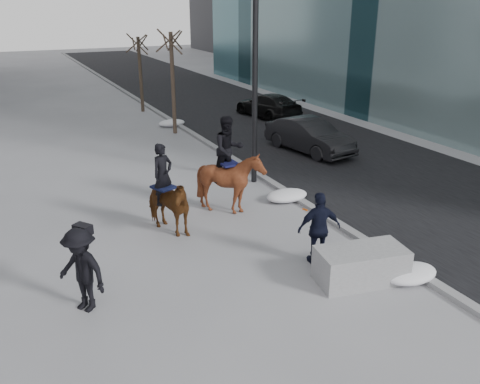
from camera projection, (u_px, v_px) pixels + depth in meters
name	position (u px, v px, depth m)	size (l,w,h in m)	color
ground	(263.00, 269.00, 11.68)	(120.00, 120.00, 0.00)	gray
road	(294.00, 137.00, 22.95)	(8.00, 90.00, 0.01)	black
curb	(213.00, 146.00, 21.30)	(0.25, 90.00, 0.12)	gray
planter	(361.00, 265.00, 11.08)	(1.93, 0.96, 0.77)	#969699
car_near	(309.00, 136.00, 20.50)	(1.43, 4.09, 1.35)	black
car_far	(268.00, 105.00, 26.66)	(1.74, 4.29, 1.24)	black
tree_near	(173.00, 79.00, 22.78)	(1.20, 1.20, 5.02)	#3D3124
tree_far	(140.00, 71.00, 27.48)	(1.20, 1.20, 4.43)	#34291E
mounted_left	(166.00, 201.00, 13.27)	(1.48, 2.04, 2.40)	#4B240F
mounted_right	(230.00, 175.00, 14.50)	(1.55, 1.72, 2.80)	#4D1E0F
feeder	(319.00, 228.00, 11.70)	(1.10, 0.97, 1.75)	black
camera_crew	(81.00, 270.00, 9.89)	(1.19, 1.30, 1.75)	black
lamppost	(257.00, 29.00, 15.48)	(0.25, 1.57, 9.09)	black
snow_piles	(259.00, 178.00, 17.16)	(1.34, 17.11, 0.34)	white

